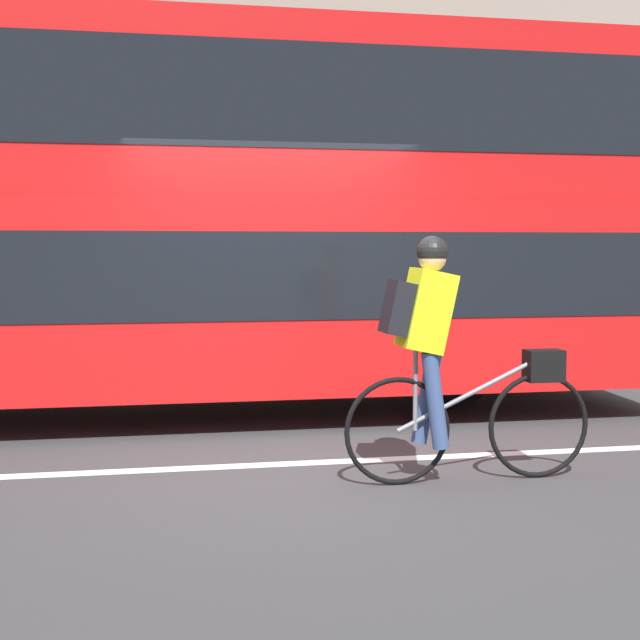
{
  "coord_description": "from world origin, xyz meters",
  "views": [
    {
      "loc": [
        -1.04,
        -6.25,
        1.61
      ],
      "look_at": [
        0.31,
        0.82,
        1.03
      ],
      "focal_mm": 50.0,
      "sensor_mm": 36.0,
      "label": 1
    }
  ],
  "objects": [
    {
      "name": "ground_plane",
      "position": [
        0.0,
        0.0,
        0.0
      ],
      "size": [
        80.0,
        80.0,
        0.0
      ],
      "primitive_type": "plane",
      "color": "#38383A"
    },
    {
      "name": "building_facade",
      "position": [
        0.0,
        7.22,
        4.36
      ],
      "size": [
        60.0,
        0.3,
        8.72
      ],
      "color": "gray",
      "rests_on": "ground_plane"
    },
    {
      "name": "road_center_line",
      "position": [
        0.0,
        0.22,
        0.0
      ],
      "size": [
        50.0,
        0.14,
        0.01
      ],
      "primitive_type": "cube",
      "color": "silver",
      "rests_on": "ground_plane"
    },
    {
      "name": "bus",
      "position": [
        -1.17,
        2.42,
        2.01
      ],
      "size": [
        10.12,
        2.49,
        3.6
      ],
      "color": "black",
      "rests_on": "ground_plane"
    },
    {
      "name": "sidewalk_curb",
      "position": [
        0.0,
        5.78,
        0.08
      ],
      "size": [
        60.0,
        2.59,
        0.15
      ],
      "color": "gray",
      "rests_on": "ground_plane"
    },
    {
      "name": "cyclist_on_bike",
      "position": [
        0.93,
        -0.5,
        0.9
      ],
      "size": [
        1.76,
        0.32,
        1.69
      ],
      "color": "black",
      "rests_on": "ground_plane"
    },
    {
      "name": "trash_bin",
      "position": [
        2.7,
        5.65,
        0.67
      ],
      "size": [
        0.44,
        0.44,
        1.04
      ],
      "color": "#194C23",
      "rests_on": "sidewalk_curb"
    }
  ]
}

